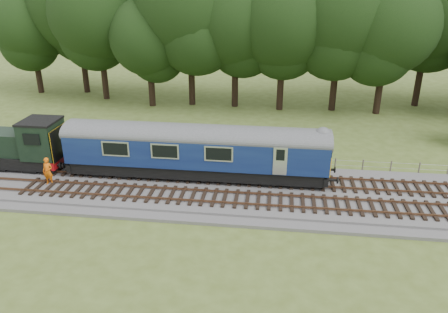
# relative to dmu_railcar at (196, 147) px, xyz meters

# --- Properties ---
(ground) EXTENTS (120.00, 120.00, 0.00)m
(ground) POSITION_rel_dmu_railcar_xyz_m (5.92, -1.40, -2.61)
(ground) COLOR #4A5C22
(ground) RESTS_ON ground
(ballast) EXTENTS (70.00, 7.00, 0.35)m
(ballast) POSITION_rel_dmu_railcar_xyz_m (5.92, -1.40, -2.43)
(ballast) COLOR #4C4C4F
(ballast) RESTS_ON ground
(track_north) EXTENTS (67.20, 2.40, 0.21)m
(track_north) POSITION_rel_dmu_railcar_xyz_m (5.92, -0.00, -2.19)
(track_north) COLOR black
(track_north) RESTS_ON ballast
(track_south) EXTENTS (67.20, 2.40, 0.21)m
(track_south) POSITION_rel_dmu_railcar_xyz_m (5.92, -3.00, -2.19)
(track_south) COLOR black
(track_south) RESTS_ON ballast
(fence) EXTENTS (64.00, 0.12, 1.00)m
(fence) POSITION_rel_dmu_railcar_xyz_m (5.92, 3.10, -2.61)
(fence) COLOR #6B6054
(fence) RESTS_ON ground
(tree_line) EXTENTS (70.00, 8.00, 18.00)m
(tree_line) POSITION_rel_dmu_railcar_xyz_m (5.92, 20.60, -2.61)
(tree_line) COLOR black
(tree_line) RESTS_ON ground
(dmu_railcar) EXTENTS (18.05, 2.86, 3.88)m
(dmu_railcar) POSITION_rel_dmu_railcar_xyz_m (0.00, 0.00, 0.00)
(dmu_railcar) COLOR black
(dmu_railcar) RESTS_ON ground
(shunter_loco) EXTENTS (8.92, 2.60, 3.38)m
(shunter_loco) POSITION_rel_dmu_railcar_xyz_m (-13.93, 0.00, -0.63)
(shunter_loco) COLOR black
(shunter_loco) RESTS_ON ground
(worker) EXTENTS (0.73, 0.50, 1.92)m
(worker) POSITION_rel_dmu_railcar_xyz_m (-9.71, -2.45, -1.29)
(worker) COLOR orange
(worker) RESTS_ON ballast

